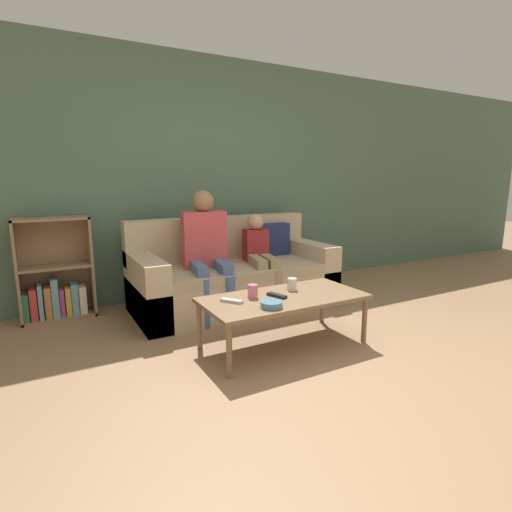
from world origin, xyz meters
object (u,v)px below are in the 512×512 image
(couch, at_px, (234,277))
(cup_near, at_px, (292,284))
(tv_remote_1, at_px, (277,295))
(cup_far, at_px, (253,291))
(tv_remote_0, at_px, (232,301))
(snack_bowl, at_px, (271,305))
(bookshelf, at_px, (55,280))
(coffee_table, at_px, (284,300))
(person_child, at_px, (260,254))
(person_adult, at_px, (206,243))

(couch, bearing_deg, cup_near, -87.37)
(couch, xyz_separation_m, tv_remote_1, (-0.16, -1.10, 0.12))
(couch, relative_size, cup_far, 19.52)
(cup_far, xyz_separation_m, tv_remote_0, (-0.19, -0.03, -0.04))
(tv_remote_1, bearing_deg, snack_bowl, -148.55)
(bookshelf, distance_m, coffee_table, 2.21)
(person_child, height_order, tv_remote_1, person_child)
(bookshelf, relative_size, person_adult, 0.80)
(bookshelf, bearing_deg, coffee_table, -46.46)
(cup_near, bearing_deg, coffee_table, -143.15)
(couch, height_order, snack_bowl, couch)
(coffee_table, relative_size, cup_near, 12.84)
(person_adult, height_order, cup_near, person_adult)
(bookshelf, height_order, tv_remote_0, bookshelf)
(cup_near, xyz_separation_m, snack_bowl, (-0.38, -0.30, -0.03))
(couch, bearing_deg, bookshelf, 163.38)
(tv_remote_1, bearing_deg, person_adult, 80.93)
(bookshelf, relative_size, person_child, 1.01)
(bookshelf, xyz_separation_m, cup_far, (1.29, -1.52, 0.10))
(tv_remote_1, distance_m, snack_bowl, 0.26)
(tv_remote_0, xyz_separation_m, snack_bowl, (0.19, -0.25, 0.01))
(couch, relative_size, tv_remote_1, 11.47)
(coffee_table, height_order, person_child, person_child)
(cup_near, bearing_deg, cup_far, -174.99)
(bookshelf, xyz_separation_m, coffee_table, (1.52, -1.60, 0.01))
(tv_remote_0, xyz_separation_m, tv_remote_1, (0.36, -0.04, 0.00))
(tv_remote_1, height_order, snack_bowl, snack_bowl)
(person_child, xyz_separation_m, snack_bowl, (-0.56, -1.16, -0.11))
(bookshelf, bearing_deg, person_adult, -23.60)
(person_child, distance_m, cup_near, 0.88)
(cup_near, height_order, tv_remote_1, cup_near)
(cup_far, xyz_separation_m, snack_bowl, (0.00, -0.27, -0.03))
(bookshelf, xyz_separation_m, person_adult, (1.30, -0.57, 0.33))
(person_child, relative_size, snack_bowl, 5.99)
(bookshelf, distance_m, cup_far, 2.00)
(cup_far, bearing_deg, snack_bowl, -89.38)
(cup_near, bearing_deg, tv_remote_1, -153.78)
(cup_near, xyz_separation_m, cup_far, (-0.38, -0.03, 0.00))
(coffee_table, bearing_deg, bookshelf, 133.54)
(bookshelf, height_order, person_adult, person_adult)
(couch, height_order, bookshelf, bookshelf)
(cup_near, bearing_deg, person_child, 77.88)
(person_adult, height_order, tv_remote_0, person_adult)
(person_child, xyz_separation_m, cup_far, (-0.57, -0.89, -0.09))
(couch, bearing_deg, person_child, -31.96)
(person_child, distance_m, cup_far, 1.06)
(person_adult, height_order, snack_bowl, person_adult)
(person_adult, bearing_deg, tv_remote_0, -93.07)
(cup_far, bearing_deg, bookshelf, 130.44)
(couch, bearing_deg, coffee_table, -95.62)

